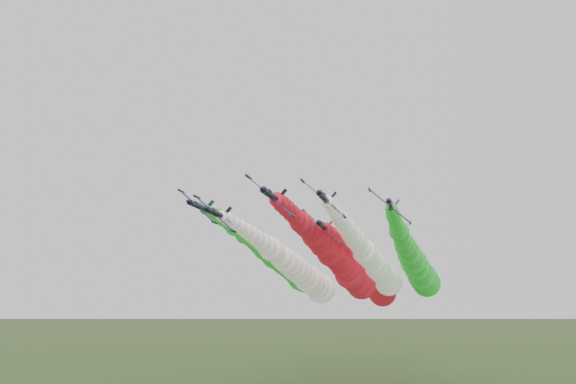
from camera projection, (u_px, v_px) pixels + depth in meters
name	position (u px, v px, depth m)	size (l,w,h in m)	color
jet_lead	(341.00, 264.00, 138.84)	(14.65, 83.55, 19.04)	black
jet_inner_left	(300.00, 272.00, 153.69)	(14.99, 83.89, 19.38)	black
jet_inner_right	(374.00, 264.00, 147.91)	(14.62, 83.52, 19.01)	black
jet_outer_left	(282.00, 263.00, 160.46)	(14.34, 83.25, 18.73)	black
jet_outer_right	(417.00, 267.00, 156.09)	(14.84, 83.74, 19.23)	black
jet_trail	(369.00, 278.00, 163.91)	(15.03, 83.93, 19.42)	black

